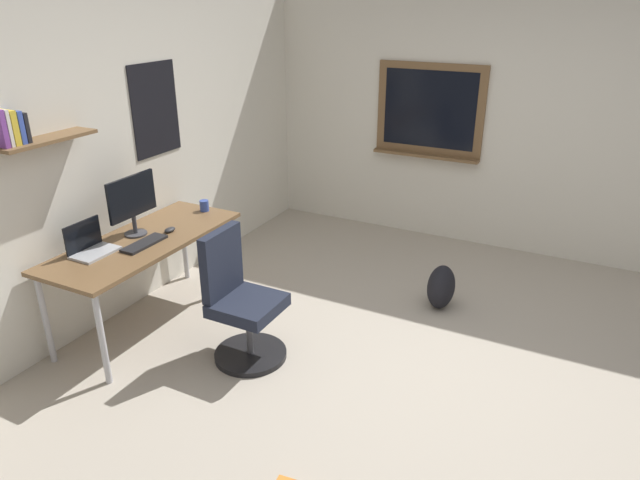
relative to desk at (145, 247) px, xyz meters
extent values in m
plane|color=#ADA393|center=(0.37, -2.04, -0.66)|extent=(5.20, 5.20, 0.00)
cube|color=silver|center=(0.37, 0.41, 0.64)|extent=(5.00, 0.10, 2.60)
cube|color=brown|center=(-0.47, 0.26, 0.89)|extent=(0.68, 0.20, 0.02)
cube|color=black|center=(0.65, 0.35, 0.89)|extent=(0.52, 0.01, 0.74)
cube|color=silver|center=(-0.73, 0.28, 1.02)|extent=(0.02, 0.14, 0.22)
cube|color=gold|center=(-0.70, 0.28, 1.01)|extent=(0.04, 0.14, 0.21)
cube|color=#3851B2|center=(-0.65, 0.28, 1.01)|extent=(0.03, 0.14, 0.20)
cube|color=black|center=(-0.62, 0.28, 1.00)|extent=(0.03, 0.14, 0.19)
cube|color=silver|center=(2.82, -2.04, 0.64)|extent=(0.10, 5.00, 2.60)
cube|color=brown|center=(2.75, -1.32, 0.69)|extent=(0.04, 1.10, 0.90)
cube|color=black|center=(2.74, -1.32, 0.69)|extent=(0.01, 0.94, 0.76)
cube|color=brown|center=(2.71, -1.32, 0.23)|extent=(0.12, 1.10, 0.03)
cube|color=brown|center=(0.00, 0.00, 0.05)|extent=(1.60, 0.66, 0.03)
cylinder|color=#B7B7BC|center=(-0.74, -0.27, -0.31)|extent=(0.04, 0.04, 0.69)
cylinder|color=#B7B7BC|center=(0.74, -0.27, -0.31)|extent=(0.04, 0.04, 0.69)
cylinder|color=#B7B7BC|center=(-0.74, 0.27, -0.31)|extent=(0.04, 0.04, 0.69)
cylinder|color=#B7B7BC|center=(0.74, 0.27, -0.31)|extent=(0.04, 0.04, 0.69)
cylinder|color=black|center=(-0.05, -0.95, -0.64)|extent=(0.52, 0.52, 0.04)
cylinder|color=#4C4C51|center=(-0.05, -0.95, -0.45)|extent=(0.05, 0.05, 0.34)
cube|color=#1E2333|center=(-0.05, -0.95, -0.23)|extent=(0.44, 0.44, 0.09)
cube|color=#1E2333|center=(-0.05, -0.75, 0.05)|extent=(0.40, 0.07, 0.48)
cube|color=#ADAFB5|center=(-0.36, 0.11, 0.07)|extent=(0.31, 0.21, 0.02)
cube|color=black|center=(-0.36, 0.21, 0.19)|extent=(0.31, 0.01, 0.21)
cylinder|color=#38383D|center=(0.04, 0.11, 0.07)|extent=(0.17, 0.17, 0.01)
cylinder|color=#38383D|center=(0.04, 0.11, 0.15)|extent=(0.03, 0.03, 0.14)
cube|color=black|center=(0.04, 0.10, 0.37)|extent=(0.46, 0.02, 0.31)
cube|color=black|center=(-0.08, -0.08, 0.08)|extent=(0.37, 0.13, 0.02)
ellipsoid|color=#262628|center=(0.20, -0.08, 0.08)|extent=(0.10, 0.06, 0.03)
cylinder|color=#334CA5|center=(0.70, -0.03, 0.11)|extent=(0.08, 0.08, 0.09)
ellipsoid|color=black|center=(1.28, -1.96, -0.47)|extent=(0.32, 0.22, 0.37)
camera|label=1|loc=(-2.92, -2.99, 1.76)|focal=32.20mm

